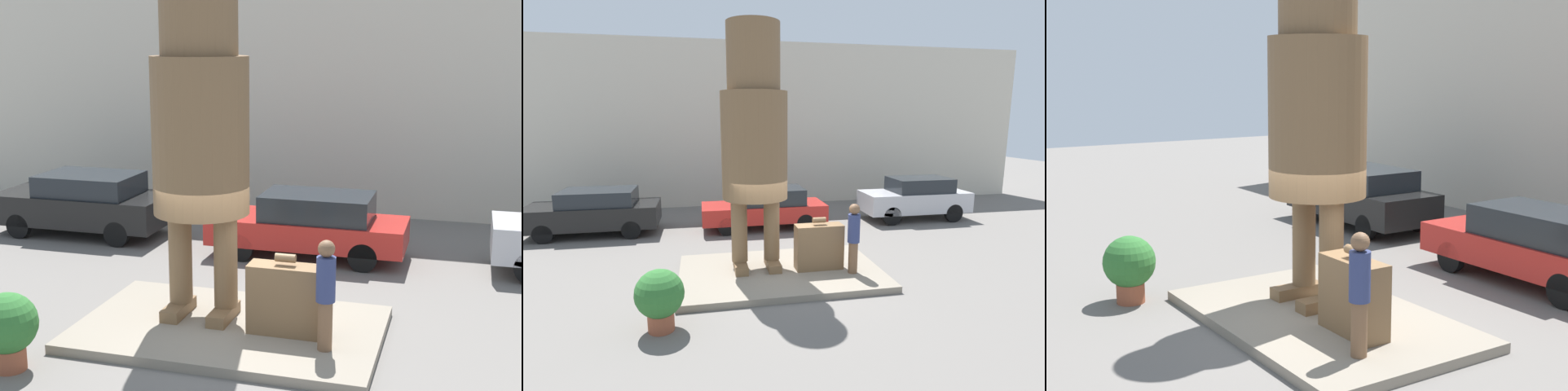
% 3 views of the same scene
% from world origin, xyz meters
% --- Properties ---
extents(ground_plane, '(60.00, 60.00, 0.00)m').
position_xyz_m(ground_plane, '(0.00, 0.00, 0.00)').
color(ground_plane, slate).
extents(pedestal, '(5.15, 3.27, 0.16)m').
position_xyz_m(pedestal, '(0.00, 0.00, 0.08)').
color(pedestal, gray).
rests_on(pedestal, ground_plane).
extents(statue_figure, '(1.65, 1.65, 6.10)m').
position_xyz_m(statue_figure, '(-0.60, 0.32, 3.73)').
color(statue_figure, brown).
rests_on(statue_figure, pedestal).
extents(giant_suitcase, '(1.23, 0.47, 1.37)m').
position_xyz_m(giant_suitcase, '(0.99, -0.08, 0.76)').
color(giant_suitcase, brown).
rests_on(giant_suitcase, pedestal).
extents(tourist, '(0.30, 0.30, 1.79)m').
position_xyz_m(tourist, '(1.75, -0.55, 1.14)').
color(tourist, brown).
rests_on(tourist, pedestal).
extents(parked_car_black, '(4.40, 1.89, 1.59)m').
position_xyz_m(parked_car_black, '(-5.64, 5.10, 0.84)').
color(parked_car_black, black).
rests_on(parked_car_black, ground_plane).
extents(parked_car_red, '(4.50, 1.71, 1.50)m').
position_xyz_m(parked_car_red, '(0.35, 4.75, 0.79)').
color(parked_car_red, '#B2231E').
rests_on(parked_car_red, ground_plane).
extents(planter_pot, '(0.93, 0.93, 1.22)m').
position_xyz_m(planter_pot, '(-2.79, -2.25, 0.70)').
color(planter_pot, brown).
rests_on(planter_pot, ground_plane).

